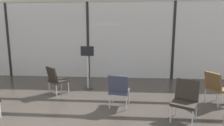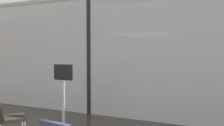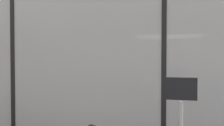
# 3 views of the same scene
# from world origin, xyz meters

# --- Properties ---
(glass_curtain_wall) EXTENTS (14.00, 0.08, 3.13)m
(glass_curtain_wall) POSITION_xyz_m (0.00, 5.20, 1.57)
(glass_curtain_wall) COLOR silver
(glass_curtain_wall) RESTS_ON ground
(window_mullion_0) EXTENTS (0.10, 0.12, 3.13)m
(window_mullion_0) POSITION_xyz_m (-3.50, 5.20, 1.57)
(window_mullion_0) COLOR black
(window_mullion_0) RESTS_ON ground
(window_mullion_1) EXTENTS (0.10, 0.12, 3.13)m
(window_mullion_1) POSITION_xyz_m (0.00, 5.20, 1.57)
(window_mullion_1) COLOR black
(window_mullion_1) RESTS_ON ground
(window_mullion_2) EXTENTS (0.10, 0.12, 3.13)m
(window_mullion_2) POSITION_xyz_m (3.50, 5.20, 1.57)
(window_mullion_2) COLOR black
(window_mullion_2) RESTS_ON ground
(parked_airplane) EXTENTS (14.37, 3.93, 3.93)m
(parked_airplane) POSITION_xyz_m (0.35, 10.02, 1.97)
(parked_airplane) COLOR silver
(parked_airplane) RESTS_ON ground
(lounge_chair_1) EXTENTS (0.67, 0.64, 0.87)m
(lounge_chair_1) POSITION_xyz_m (3.96, 2.44, 0.49)
(lounge_chair_1) COLOR brown
(lounge_chair_1) RESTS_ON ground
(lounge_chair_2) EXTENTS (0.70, 0.71, 0.87)m
(lounge_chair_2) POSITION_xyz_m (-0.54, 2.90, 0.49)
(lounge_chair_2) COLOR #28231E
(lounge_chair_2) RESTS_ON ground
(lounge_chair_3) EXTENTS (0.55, 0.59, 0.87)m
(lounge_chair_3) POSITION_xyz_m (1.42, 2.02, 0.49)
(lounge_chair_3) COLOR #33384C
(lounge_chair_3) RESTS_ON ground
(lounge_chair_6) EXTENTS (0.68, 0.69, 0.87)m
(lounge_chair_6) POSITION_xyz_m (2.86, 1.46, 0.49)
(lounge_chair_6) COLOR #28231E
(lounge_chair_6) RESTS_ON ground
(info_sign) EXTENTS (0.44, 0.32, 1.44)m
(info_sign) POSITION_xyz_m (0.30, 3.57, 0.68)
(info_sign) COLOR #333333
(info_sign) RESTS_ON ground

